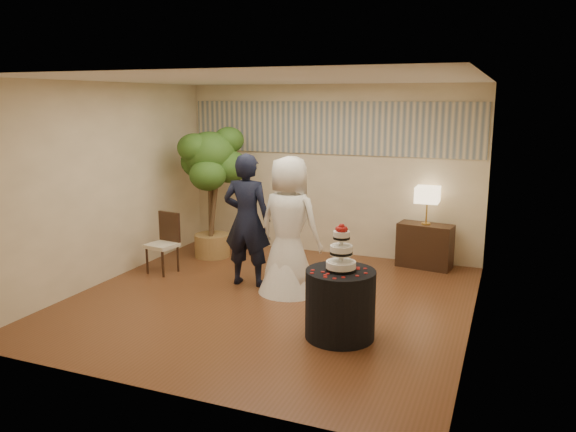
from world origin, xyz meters
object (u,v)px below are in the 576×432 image
at_px(wedding_cake, 341,247).
at_px(side_chair, 162,244).
at_px(groom, 247,220).
at_px(cake_table, 340,304).
at_px(console, 425,246).
at_px(table_lamp, 427,206).
at_px(bride, 289,225).
at_px(ficus_tree, 211,192).

bearing_deg(wedding_cake, side_chair, 158.42).
distance_m(groom, cake_table, 2.19).
height_order(console, table_lamp, table_lamp).
relative_size(wedding_cake, console, 0.63).
bearing_deg(wedding_cake, cake_table, 90.00).
xyz_separation_m(console, table_lamp, (0.00, 0.00, 0.63)).
bearing_deg(bride, groom, 3.14).
height_order(bride, ficus_tree, ficus_tree).
xyz_separation_m(console, ficus_tree, (-3.36, -0.69, 0.74)).
height_order(groom, cake_table, groom).
bearing_deg(groom, ficus_tree, -47.46).
height_order(wedding_cake, console, wedding_cake).
relative_size(bride, table_lamp, 3.18).
relative_size(wedding_cake, side_chair, 0.57).
relative_size(cake_table, side_chair, 0.85).
bearing_deg(wedding_cake, console, 81.15).
height_order(table_lamp, side_chair, table_lamp).
distance_m(console, table_lamp, 0.63).
distance_m(console, side_chair, 4.01).
distance_m(wedding_cake, table_lamp, 3.03).
bearing_deg(wedding_cake, ficus_tree, 141.39).
distance_m(ficus_tree, side_chair, 1.27).
bearing_deg(cake_table, ficus_tree, 141.39).
relative_size(bride, console, 2.25).
bearing_deg(cake_table, groom, 144.21).
bearing_deg(cake_table, side_chair, 158.42).
bearing_deg(side_chair, wedding_cake, -12.31).
distance_m(groom, table_lamp, 2.80).
height_order(bride, cake_table, bride).
height_order(wedding_cake, ficus_tree, ficus_tree).
bearing_deg(wedding_cake, bride, 132.28).
distance_m(table_lamp, ficus_tree, 3.43).
bearing_deg(console, ficus_tree, -160.31).
height_order(groom, console, groom).
distance_m(cake_table, console, 3.03).
relative_size(groom, table_lamp, 3.19).
bearing_deg(table_lamp, cake_table, -98.85).
distance_m(table_lamp, side_chair, 4.05).
distance_m(cake_table, wedding_cake, 0.64).
xyz_separation_m(cake_table, wedding_cake, (0.00, -0.00, 0.64)).
bearing_deg(console, side_chair, -145.93).
bearing_deg(cake_table, bride, 132.28).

